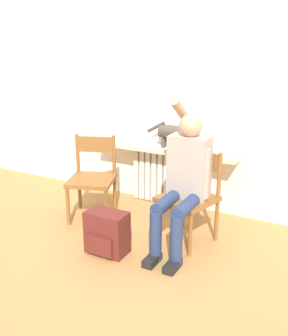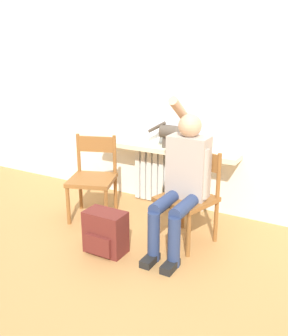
{
  "view_description": "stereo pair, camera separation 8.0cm",
  "coord_description": "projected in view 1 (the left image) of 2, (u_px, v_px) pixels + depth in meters",
  "views": [
    {
      "loc": [
        1.67,
        -2.5,
        1.7
      ],
      "look_at": [
        0.0,
        0.61,
        0.56
      ],
      "focal_mm": 42.0,
      "sensor_mm": 36.0,
      "label": 1
    },
    {
      "loc": [
        1.74,
        -2.46,
        1.7
      ],
      "look_at": [
        0.0,
        0.61,
        0.56
      ],
      "focal_mm": 42.0,
      "sensor_mm": 36.0,
      "label": 2
    }
  ],
  "objects": [
    {
      "name": "chair_right",
      "position": [
        190.0,
        195.0,
        3.42
      ],
      "size": [
        0.53,
        0.53,
        0.82
      ],
      "rotation": [
        0.0,
        0.0,
        -0.28
      ],
      "color": "brown",
      "rests_on": "ground_plane"
    },
    {
      "name": "cat",
      "position": [
        175.0,
        133.0,
        3.97
      ],
      "size": [
        0.53,
        0.14,
        0.27
      ],
      "color": "#4C4238",
      "rests_on": "windowsill"
    },
    {
      "name": "radiator",
      "position": [
        168.0,
        177.0,
        4.24
      ],
      "size": [
        0.81,
        0.08,
        0.61
      ],
      "color": "silver",
      "rests_on": "ground_plane"
    },
    {
      "name": "person",
      "position": [
        185.0,
        176.0,
        3.27
      ],
      "size": [
        0.36,
        0.99,
        1.29
      ],
      "color": "navy",
      "rests_on": "ground_plane"
    },
    {
      "name": "ground_plane",
      "position": [
        110.0,
        250.0,
        3.37
      ],
      "size": [
        12.0,
        12.0,
        0.0
      ],
      "primitive_type": "plane",
      "color": "#B27F47"
    },
    {
      "name": "backpack",
      "position": [
        106.0,
        233.0,
        3.27
      ],
      "size": [
        0.34,
        0.23,
        0.36
      ],
      "color": "maroon",
      "rests_on": "ground_plane"
    },
    {
      "name": "chair_left",
      "position": [
        93.0,
        177.0,
        3.89
      ],
      "size": [
        0.55,
        0.55,
        0.82
      ],
      "rotation": [
        0.0,
        0.0,
        0.35
      ],
      "color": "brown",
      "rests_on": "ground_plane"
    },
    {
      "name": "wall_with_window",
      "position": [
        173.0,
        78.0,
        3.99
      ],
      "size": [
        7.0,
        0.06,
        2.7
      ],
      "color": "white",
      "rests_on": "ground_plane"
    },
    {
      "name": "window_glass",
      "position": [
        171.0,
        78.0,
        3.96
      ],
      "size": [
        1.48,
        0.01,
        1.37
      ],
      "color": "white",
      "rests_on": "windowsill"
    },
    {
      "name": "windowsill",
      "position": [
        165.0,
        149.0,
        4.07
      ],
      "size": [
        1.54,
        0.25,
        0.05
      ],
      "color": "beige",
      "rests_on": "radiator"
    }
  ]
}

